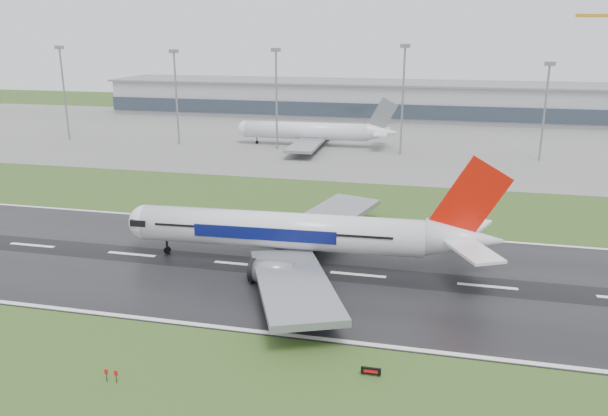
# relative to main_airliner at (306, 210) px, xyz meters

# --- Properties ---
(ground) EXTENTS (520.00, 520.00, 0.00)m
(ground) POSITION_rel_main_airliner_xyz_m (-10.73, -3.14, -9.37)
(ground) COLOR #2C491A
(ground) RESTS_ON ground
(runway) EXTENTS (400.00, 45.00, 0.10)m
(runway) POSITION_rel_main_airliner_xyz_m (-10.73, -3.14, -9.32)
(runway) COLOR black
(runway) RESTS_ON ground
(apron) EXTENTS (400.00, 130.00, 0.08)m
(apron) POSITION_rel_main_airliner_xyz_m (-10.73, 121.86, -9.33)
(apron) COLOR slate
(apron) RESTS_ON ground
(terminal) EXTENTS (240.00, 36.00, 15.00)m
(terminal) POSITION_rel_main_airliner_xyz_m (-10.73, 181.86, -1.87)
(terminal) COLOR #94969F
(terminal) RESTS_ON ground
(main_airliner) EXTENTS (65.43, 62.58, 18.53)m
(main_airliner) POSITION_rel_main_airliner_xyz_m (0.00, 0.00, 0.00)
(main_airliner) COLOR silver
(main_airliner) RESTS_ON runway
(parked_airliner) EXTENTS (56.67, 52.93, 16.26)m
(parked_airliner) POSITION_rel_main_airliner_xyz_m (-22.18, 104.95, -1.16)
(parked_airliner) COLOR silver
(parked_airliner) RESTS_ON apron
(runway_sign) EXTENTS (2.31, 0.71, 1.04)m
(runway_sign) POSITION_rel_main_airliner_xyz_m (14.91, -31.78, -8.85)
(runway_sign) COLOR black
(runway_sign) RESTS_ON ground
(floodmast_0) EXTENTS (0.64, 0.64, 31.58)m
(floodmast_0) POSITION_rel_main_airliner_xyz_m (-110.15, 96.86, 6.42)
(floodmast_0) COLOR gray
(floodmast_0) RESTS_ON ground
(floodmast_1) EXTENTS (0.64, 0.64, 30.60)m
(floodmast_1) POSITION_rel_main_airliner_xyz_m (-67.45, 96.86, 5.93)
(floodmast_1) COLOR gray
(floodmast_1) RESTS_ON ground
(floodmast_2) EXTENTS (0.64, 0.64, 31.28)m
(floodmast_2) POSITION_rel_main_airliner_xyz_m (-32.38, 96.86, 6.27)
(floodmast_2) COLOR gray
(floodmast_2) RESTS_ON ground
(floodmast_3) EXTENTS (0.64, 0.64, 32.71)m
(floodmast_3) POSITION_rel_main_airliner_xyz_m (8.18, 96.86, 6.99)
(floodmast_3) COLOR gray
(floodmast_3) RESTS_ON ground
(floodmast_4) EXTENTS (0.64, 0.64, 27.95)m
(floodmast_4) POSITION_rel_main_airliner_xyz_m (49.76, 96.86, 4.61)
(floodmast_4) COLOR gray
(floodmast_4) RESTS_ON ground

